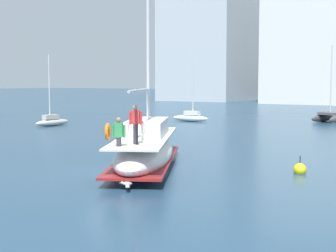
% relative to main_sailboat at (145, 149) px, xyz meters
% --- Properties ---
extents(ground_plane, '(400.00, 400.00, 0.00)m').
position_rel_main_sailboat_xyz_m(ground_plane, '(-0.57, -1.29, -0.90)').
color(ground_plane, navy).
extents(main_sailboat, '(6.45, 9.66, 11.85)m').
position_rel_main_sailboat_xyz_m(main_sailboat, '(0.00, 0.00, 0.00)').
color(main_sailboat, white).
rests_on(main_sailboat, ground).
extents(moored_sloop_near, '(3.19, 5.14, 7.41)m').
position_rel_main_sailboat_xyz_m(moored_sloop_near, '(0.77, 31.18, -0.33)').
color(moored_sloop_near, '#4C4C51').
rests_on(moored_sloop_near, ground).
extents(moored_sloop_far, '(1.14, 3.81, 6.28)m').
position_rel_main_sailboat_xyz_m(moored_sloop_far, '(-19.43, 14.02, -0.44)').
color(moored_sloop_far, '#B7B2A8').
rests_on(moored_sloop_far, ground).
extents(moored_cutter_left, '(3.98, 1.05, 6.71)m').
position_rel_main_sailboat_xyz_m(moored_cutter_left, '(-11.33, 24.80, -0.42)').
color(moored_cutter_left, silver).
rests_on(moored_cutter_left, ground).
extents(seagull, '(0.77, 0.97, 0.17)m').
position_rel_main_sailboat_xyz_m(seagull, '(2.05, -4.26, -0.65)').
color(seagull, silver).
rests_on(seagull, ground).
extents(mooring_buoy, '(0.56, 0.56, 0.88)m').
position_rel_main_sailboat_xyz_m(mooring_buoy, '(6.44, 2.40, -0.73)').
color(mooring_buoy, yellow).
rests_on(mooring_buoy, ground).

